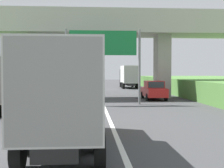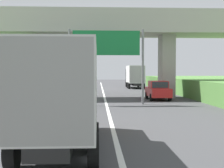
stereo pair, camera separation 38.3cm
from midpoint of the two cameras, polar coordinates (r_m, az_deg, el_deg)
The scene contains 7 objects.
lane_centre_stripe at distance 23.38m, azimuth -0.53°, elevation -4.00°, with size 0.20×95.85×0.01m, color white.
overpass_bridge at distance 30.44m, azimuth -1.03°, elevation 9.48°, with size 40.00×4.80×8.35m.
overhead_highway_sign at distance 23.99m, azimuth -0.59°, elevation 6.60°, with size 5.88×0.18×5.85m.
truck_blue at distance 20.42m, azimuth -14.63°, elevation 0.43°, with size 2.44×7.30×3.44m.
truck_orange at distance 10.49m, azimuth -8.12°, elevation -1.31°, with size 2.44×7.30×3.44m.
truck_black at distance 47.76m, azimuth 4.42°, elevation 1.58°, with size 2.44×7.30×3.44m.
car_red at distance 28.45m, azimuth 8.88°, elevation -1.16°, with size 1.86×4.10×1.72m.
Camera 2 is at (-0.67, 4.70, 2.61)m, focal length 49.33 mm.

